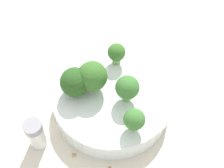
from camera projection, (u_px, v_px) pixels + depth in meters
name	position (u px, v px, depth m)	size (l,w,h in m)	color
ground_plane	(112.00, 107.00, 0.63)	(3.00, 3.00, 0.00)	beige
bowl	(112.00, 101.00, 0.61)	(0.23, 0.23, 0.05)	silver
broccoli_floret_0	(127.00, 88.00, 0.56)	(0.04, 0.04, 0.06)	#84AD66
broccoli_floret_1	(117.00, 53.00, 0.61)	(0.04, 0.04, 0.05)	#84AD66
broccoli_floret_2	(134.00, 120.00, 0.52)	(0.04, 0.04, 0.05)	#84AD66
broccoli_floret_3	(92.00, 76.00, 0.57)	(0.06, 0.06, 0.07)	#7A9E5B
broccoli_floret_4	(75.00, 82.00, 0.57)	(0.06, 0.06, 0.06)	#8EB770
pepper_shaker	(36.00, 134.00, 0.55)	(0.03, 0.03, 0.07)	silver
almond_crumb_0	(74.00, 154.00, 0.56)	(0.01, 0.00, 0.01)	#AD7F4C
almond_crumb_1	(110.00, 167.00, 0.55)	(0.01, 0.00, 0.01)	olive
almond_crumb_2	(41.00, 143.00, 0.58)	(0.01, 0.01, 0.01)	olive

